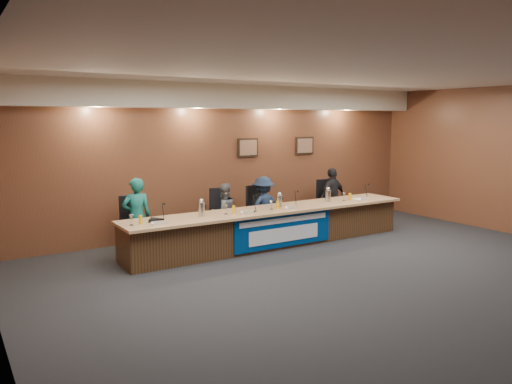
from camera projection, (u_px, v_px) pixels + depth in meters
floor at (357, 277)px, 7.91m from camera, size 10.00×10.00×0.00m
ceiling at (363, 70)px, 7.44m from camera, size 10.00×8.00×0.04m
wall_back at (232, 159)px, 11.02m from camera, size 10.00×0.04×3.20m
soffit at (237, 97)px, 10.62m from camera, size 10.00×0.50×0.50m
dais_body at (272, 228)px, 9.86m from camera, size 6.00×0.80×0.70m
dais_top at (274, 210)px, 9.77m from camera, size 6.10×0.95×0.05m
banner at (284, 230)px, 9.51m from camera, size 2.20×0.02×0.65m
banner_text_upper at (285, 220)px, 9.47m from camera, size 2.00×0.01×0.10m
banner_text_lower at (285, 234)px, 9.51m from camera, size 1.60×0.01×0.28m
wall_photo_left at (248, 148)px, 11.17m from camera, size 0.52×0.04×0.42m
wall_photo_right at (304, 146)px, 12.02m from camera, size 0.52×0.04×0.42m
panelist_a at (137, 217)px, 9.09m from camera, size 0.56×0.41×1.43m
panelist_b at (224, 213)px, 10.06m from camera, size 0.60×0.47×1.21m
panelist_c at (263, 207)px, 10.57m from camera, size 0.86×0.53×1.28m
panelist_d at (332, 197)px, 11.57m from camera, size 0.84×0.44×1.37m
office_chair_a at (135, 228)px, 9.21m from camera, size 0.50×0.50×0.08m
office_chair_b at (222, 218)px, 10.17m from camera, size 0.61×0.61×0.08m
office_chair_c at (261, 213)px, 10.67m from camera, size 0.58×0.58×0.08m
office_chair_d at (329, 205)px, 11.68m from camera, size 0.51×0.51×0.08m
nameplate_a at (160, 222)px, 8.22m from camera, size 0.24×0.08×0.10m
microphone_a at (163, 222)px, 8.45m from camera, size 0.07×0.07×0.02m
juice_glass_a at (141, 220)px, 8.27m from camera, size 0.06×0.06×0.15m
water_glass_a at (131, 220)px, 8.18m from camera, size 0.08×0.08×0.18m
nameplate_b at (248, 212)px, 9.17m from camera, size 0.24×0.08×0.10m
microphone_b at (253, 211)px, 9.38m from camera, size 0.07×0.07×0.02m
juice_glass_b at (234, 210)px, 9.21m from camera, size 0.06×0.06×0.15m
water_glass_b at (226, 209)px, 9.14m from camera, size 0.08×0.08×0.18m
nameplate_c at (292, 207)px, 9.67m from camera, size 0.24×0.08×0.10m
microphone_c at (294, 207)px, 9.88m from camera, size 0.07×0.07×0.02m
juice_glass_c at (278, 205)px, 9.73m from camera, size 0.06×0.06×0.15m
water_glass_c at (271, 205)px, 9.64m from camera, size 0.08×0.08×0.18m
nameplate_d at (365, 199)px, 10.68m from camera, size 0.24×0.08×0.10m
microphone_d at (365, 198)px, 10.93m from camera, size 0.07×0.07×0.02m
juice_glass_d at (350, 197)px, 10.75m from camera, size 0.06×0.06×0.15m
water_glass_d at (344, 197)px, 10.64m from camera, size 0.08×0.08×0.18m
carafe_left at (201, 209)px, 8.93m from camera, size 0.12×0.12×0.26m
carafe_mid at (279, 201)px, 9.90m from camera, size 0.12×0.12×0.24m
carafe_right at (328, 196)px, 10.53m from camera, size 0.12×0.12×0.25m
speakerphone at (154, 220)px, 8.51m from camera, size 0.32×0.32×0.05m
paper_stack at (360, 199)px, 10.86m from camera, size 0.26×0.33×0.01m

